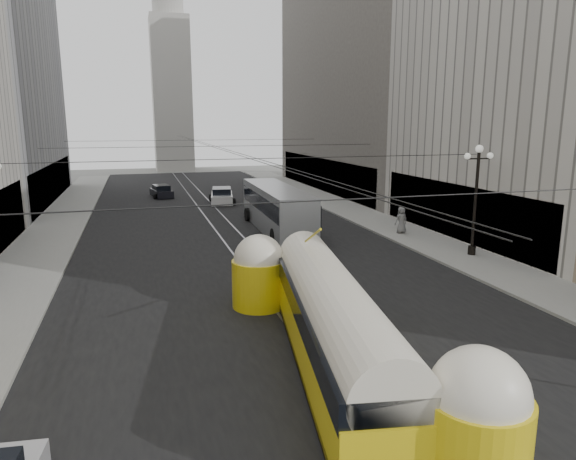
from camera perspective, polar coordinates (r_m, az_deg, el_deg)
road at (r=40.71m, az=-7.57°, el=0.78°), size 20.00×85.00×0.02m
sidewalk_left at (r=44.10m, az=-23.90°, el=0.81°), size 4.00×72.00×0.15m
sidewalk_right at (r=47.25m, az=6.28°, el=2.44°), size 4.00×72.00×0.15m
rail_left at (r=40.60m, az=-8.62°, el=0.72°), size 0.12×85.00×0.04m
rail_right at (r=40.82m, az=-6.53°, el=0.84°), size 0.12×85.00×0.04m
building_right_far at (r=61.43m, az=9.42°, el=19.73°), size 12.60×32.60×32.60m
distant_tower at (r=87.51m, az=-12.89°, el=16.32°), size 6.00×6.00×31.36m
lamppost_right_mid at (r=31.42m, az=20.16°, el=3.80°), size 1.86×0.44×6.37m
catenary at (r=39.03m, az=-7.41°, el=9.02°), size 25.00×72.00×0.23m
streetcar at (r=16.70m, az=4.92°, el=-9.98°), size 4.28×14.55×3.20m
city_bus at (r=37.31m, az=-1.28°, el=2.58°), size 2.93×12.55×3.17m
sedan_white_far at (r=50.55m, az=-7.36°, el=3.74°), size 2.73×5.09×1.53m
sedan_dark_far at (r=55.95m, az=-13.88°, el=4.16°), size 2.36×4.33×1.29m
pedestrian_crossing_a at (r=13.09m, az=11.97°, el=-20.21°), size 0.68×0.75×1.73m
pedestrian_sidewalk_right at (r=36.68m, az=12.49°, el=1.11°), size 0.98×0.67×1.88m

